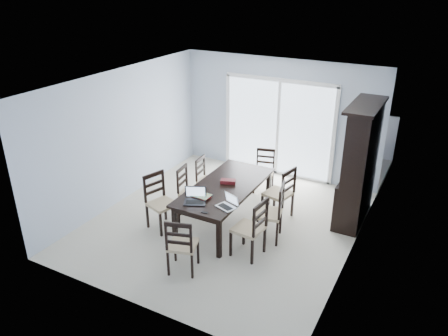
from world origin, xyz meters
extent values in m
plane|color=beige|center=(0.00, 0.00, 0.00)|extent=(5.00, 5.00, 0.00)
plane|color=white|center=(0.00, 0.00, 2.60)|extent=(5.00, 5.00, 0.00)
cube|color=#AAB7CB|center=(0.00, 2.50, 1.30)|extent=(4.50, 0.02, 2.60)
cube|color=#AAB7CB|center=(-2.25, 0.00, 1.30)|extent=(0.02, 5.00, 2.60)
cube|color=#AAB7CB|center=(2.25, 0.00, 1.30)|extent=(0.02, 5.00, 2.60)
cube|color=gray|center=(0.00, 3.50, -0.05)|extent=(4.50, 2.00, 0.10)
cube|color=#99999E|center=(0.00, 4.50, 0.55)|extent=(4.50, 0.06, 1.10)
cube|color=black|center=(0.00, 0.00, 0.73)|extent=(1.00, 2.20, 0.04)
cube|color=black|center=(0.00, 0.00, 0.67)|extent=(0.88, 2.08, 0.10)
cube|color=black|center=(-0.42, -1.00, 0.34)|extent=(0.07, 0.07, 0.69)
cube|color=black|center=(0.42, -1.00, 0.34)|extent=(0.07, 0.07, 0.69)
cube|color=black|center=(-0.42, 1.00, 0.34)|extent=(0.07, 0.07, 0.69)
cube|color=black|center=(0.42, 1.00, 0.34)|extent=(0.07, 0.07, 0.69)
cube|color=black|center=(2.01, 1.25, 0.42)|extent=(0.45, 1.30, 0.85)
cube|color=black|center=(2.04, 1.25, 1.50)|extent=(0.38, 1.30, 1.30)
cube|color=black|center=(2.01, 1.25, 2.17)|extent=(0.50, 1.38, 0.05)
cube|color=black|center=(1.84, 0.83, 1.50)|extent=(0.02, 0.36, 1.18)
cube|color=black|center=(1.84, 1.25, 1.50)|extent=(0.02, 0.36, 1.18)
cube|color=black|center=(1.84, 1.67, 1.50)|extent=(0.02, 0.36, 1.18)
cube|color=silver|center=(0.00, 2.48, 1.05)|extent=(2.40, 0.02, 2.10)
cube|color=white|center=(0.00, 2.46, 2.14)|extent=(2.52, 0.05, 0.08)
cube|color=white|center=(0.00, 2.46, 1.05)|extent=(0.06, 0.05, 2.10)
cube|color=white|center=(0.00, 2.46, 0.03)|extent=(2.52, 0.05, 0.05)
cube|color=black|center=(-1.02, -0.43, 0.22)|extent=(0.05, 0.05, 0.45)
cube|color=black|center=(-1.14, -0.81, 0.22)|extent=(0.05, 0.05, 0.45)
cube|color=black|center=(-0.64, -0.56, 0.22)|extent=(0.05, 0.05, 0.45)
cube|color=black|center=(-0.76, -0.93, 0.22)|extent=(0.05, 0.05, 0.45)
cube|color=tan|center=(-0.89, -0.68, 0.47)|extent=(0.55, 0.55, 0.05)
cube|color=black|center=(-0.92, 0.18, 0.20)|extent=(0.04, 0.04, 0.41)
cube|color=black|center=(-0.88, -0.18, 0.20)|extent=(0.04, 0.04, 0.41)
cube|color=black|center=(-0.56, 0.22, 0.20)|extent=(0.04, 0.04, 0.41)
cube|color=black|center=(-0.52, -0.14, 0.20)|extent=(0.04, 0.04, 0.41)
cube|color=tan|center=(-0.72, 0.02, 0.43)|extent=(0.44, 0.44, 0.05)
cube|color=black|center=(-0.89, 0.80, 0.20)|extent=(0.03, 0.03, 0.39)
cube|color=black|center=(-0.87, 0.45, 0.20)|extent=(0.03, 0.03, 0.39)
cube|color=black|center=(-0.55, 0.82, 0.20)|extent=(0.03, 0.03, 0.39)
cube|color=black|center=(-0.52, 0.48, 0.20)|extent=(0.03, 0.03, 0.39)
cube|color=tan|center=(-0.71, 0.64, 0.41)|extent=(0.41, 0.41, 0.05)
cube|color=black|center=(0.96, -0.92, 0.22)|extent=(0.04, 0.04, 0.45)
cube|color=black|center=(1.00, -0.52, 0.22)|extent=(0.04, 0.04, 0.45)
cube|color=black|center=(0.57, -0.88, 0.22)|extent=(0.04, 0.04, 0.45)
cube|color=black|center=(0.61, -0.48, 0.22)|extent=(0.04, 0.04, 0.45)
cube|color=tan|center=(0.79, -0.70, 0.48)|extent=(0.48, 0.48, 0.05)
cube|color=black|center=(1.12, -0.27, 0.23)|extent=(0.04, 0.04, 0.46)
cube|color=black|center=(1.03, 0.13, 0.23)|extent=(0.04, 0.04, 0.46)
cube|color=black|center=(0.72, -0.36, 0.23)|extent=(0.04, 0.04, 0.46)
cube|color=black|center=(0.63, 0.04, 0.23)|extent=(0.04, 0.04, 0.46)
cube|color=tan|center=(0.87, -0.12, 0.48)|extent=(0.54, 0.54, 0.05)
cube|color=black|center=(0.91, 0.40, 0.23)|extent=(0.04, 0.04, 0.45)
cube|color=black|center=(1.00, 0.80, 0.23)|extent=(0.04, 0.04, 0.45)
cube|color=black|center=(0.52, 0.49, 0.23)|extent=(0.04, 0.04, 0.45)
cube|color=black|center=(0.60, 0.88, 0.23)|extent=(0.04, 0.04, 0.45)
cube|color=tan|center=(0.76, 0.64, 0.48)|extent=(0.53, 0.53, 0.05)
cube|color=black|center=(-0.03, -1.76, 0.21)|extent=(0.04, 0.04, 0.42)
cube|color=black|center=(0.32, -1.65, 0.21)|extent=(0.04, 0.04, 0.42)
cube|color=black|center=(-0.14, -1.41, 0.21)|extent=(0.04, 0.04, 0.42)
cube|color=black|center=(0.21, -1.30, 0.21)|extent=(0.04, 0.04, 0.42)
cube|color=tan|center=(0.09, -1.53, 0.44)|extent=(0.51, 0.51, 0.05)
cube|color=black|center=(0.23, 1.72, 0.20)|extent=(0.04, 0.04, 0.39)
cube|color=black|center=(-0.11, 1.63, 0.20)|extent=(0.04, 0.04, 0.39)
cube|color=black|center=(0.31, 1.38, 0.20)|extent=(0.04, 0.04, 0.39)
cube|color=black|center=(-0.02, 1.30, 0.20)|extent=(0.04, 0.04, 0.39)
cube|color=tan|center=(0.10, 1.51, 0.41)|extent=(0.47, 0.47, 0.05)
cube|color=black|center=(-0.14, -0.79, 0.76)|extent=(0.43, 0.38, 0.02)
cube|color=silver|center=(-0.14, -0.79, 0.88)|extent=(0.30, 0.17, 0.19)
cube|color=#B4B4B6|center=(0.38, -0.69, 0.76)|extent=(0.36, 0.31, 0.02)
cube|color=silver|center=(0.38, -0.69, 0.86)|extent=(0.27, 0.13, 0.16)
cube|color=maroon|center=(-0.14, -0.58, 0.77)|extent=(0.29, 0.24, 0.03)
cube|color=gold|center=(-0.13, -0.58, 0.79)|extent=(0.29, 0.23, 0.01)
cube|color=black|center=(0.17, -1.00, 0.76)|extent=(0.11, 0.06, 0.01)
cube|color=#450D10|center=(0.00, 0.11, 0.78)|extent=(0.30, 0.22, 0.07)
cube|color=brown|center=(-0.43, 3.32, 0.40)|extent=(1.76, 1.61, 0.79)
cube|color=gray|center=(-0.43, 3.32, 0.82)|extent=(1.81, 1.66, 0.05)
camera|label=1|loc=(3.25, -6.11, 4.19)|focal=35.00mm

